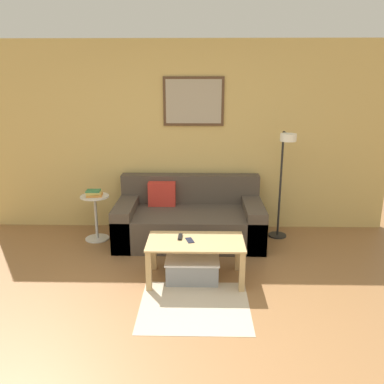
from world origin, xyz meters
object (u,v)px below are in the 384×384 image
object	(u,v)px
cell_phone	(190,240)
floor_lamp	(284,168)
couch	(189,220)
coffee_table	(196,248)
side_table	(96,213)
remote_control	(180,237)
storage_bin	(192,268)
book_stack	(94,193)

from	to	relation	value
cell_phone	floor_lamp	bearing A→B (deg)	25.98
couch	coffee_table	bearing A→B (deg)	-85.00
side_table	floor_lamp	bearing A→B (deg)	-0.46
floor_lamp	remote_control	distance (m)	1.68
storage_bin	floor_lamp	bearing A→B (deg)	42.85
storage_bin	side_table	bearing A→B (deg)	140.37
coffee_table	storage_bin	distance (m)	0.24
storage_bin	side_table	distance (m)	1.68
floor_lamp	book_stack	distance (m)	2.44
remote_control	cell_phone	world-z (taller)	remote_control
floor_lamp	cell_phone	world-z (taller)	floor_lamp
remote_control	coffee_table	bearing A→B (deg)	-24.25
book_stack	remote_control	world-z (taller)	book_stack
coffee_table	floor_lamp	bearing A→B (deg)	44.19
remote_control	couch	bearing A→B (deg)	88.09
couch	storage_bin	bearing A→B (deg)	-86.66
book_stack	remote_control	bearing A→B (deg)	-40.70
side_table	remote_control	bearing A→B (deg)	-40.94
couch	floor_lamp	world-z (taller)	floor_lamp
couch	storage_bin	size ratio (longest dim) A/B	3.33
couch	side_table	size ratio (longest dim) A/B	3.13
coffee_table	floor_lamp	xyz separation A→B (m)	(1.09, 1.06, 0.63)
coffee_table	book_stack	distance (m)	1.72
couch	floor_lamp	xyz separation A→B (m)	(1.19, -0.05, 0.71)
side_table	book_stack	bearing A→B (deg)	-106.51
storage_bin	book_stack	world-z (taller)	book_stack
couch	remote_control	size ratio (longest dim) A/B	12.47
coffee_table	side_table	size ratio (longest dim) A/B	1.68
coffee_table	book_stack	xyz separation A→B (m)	(-1.32, 1.07, 0.28)
floor_lamp	remote_control	xyz separation A→B (m)	(-1.26, -0.98, -0.54)
book_stack	coffee_table	bearing A→B (deg)	-39.15
coffee_table	cell_phone	xyz separation A→B (m)	(-0.06, 0.00, 0.09)
coffee_table	remote_control	distance (m)	0.20
cell_phone	side_table	bearing A→B (deg)	122.78
couch	cell_phone	size ratio (longest dim) A/B	13.37
remote_control	book_stack	bearing A→B (deg)	141.17
storage_bin	floor_lamp	world-z (taller)	floor_lamp
coffee_table	cell_phone	world-z (taller)	cell_phone
side_table	cell_phone	size ratio (longest dim) A/B	4.28
coffee_table	side_table	bearing A→B (deg)	140.63
coffee_table	side_table	xyz separation A→B (m)	(-1.32, 1.08, 0.00)
storage_bin	coffee_table	bearing A→B (deg)	-27.75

